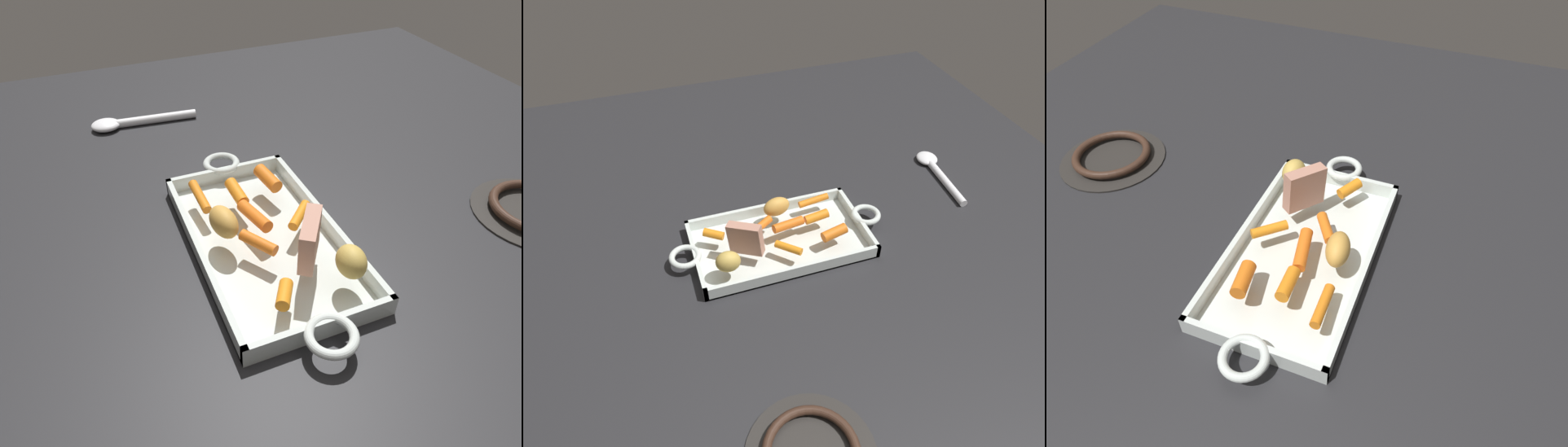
% 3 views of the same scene
% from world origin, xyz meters
% --- Properties ---
extents(ground_plane, '(1.63, 1.63, 0.00)m').
position_xyz_m(ground_plane, '(0.00, 0.00, 0.00)').
color(ground_plane, '#232326').
extents(roasting_dish, '(0.47, 0.21, 0.03)m').
position_xyz_m(roasting_dish, '(0.00, 0.00, 0.01)').
color(roasting_dish, silver).
rests_on(roasting_dish, ground_plane).
extents(roast_slice_thin, '(0.07, 0.06, 0.07)m').
position_xyz_m(roast_slice_thin, '(0.08, 0.03, 0.07)').
color(roast_slice_thin, tan).
rests_on(roast_slice_thin, roasting_dish).
extents(baby_carrot_southeast, '(0.07, 0.03, 0.02)m').
position_xyz_m(baby_carrot_southeast, '(-0.02, -0.01, 0.04)').
color(baby_carrot_southeast, orange).
rests_on(baby_carrot_southeast, roasting_dish).
extents(baby_carrot_short, '(0.06, 0.03, 0.03)m').
position_xyz_m(baby_carrot_short, '(-0.10, 0.05, 0.04)').
color(baby_carrot_short, orange).
rests_on(baby_carrot_short, roasting_dish).
extents(baby_carrot_long, '(0.07, 0.02, 0.02)m').
position_xyz_m(baby_carrot_long, '(-0.10, -0.07, 0.04)').
color(baby_carrot_long, orange).
rests_on(baby_carrot_long, roasting_dish).
extents(baby_carrot_center_left, '(0.05, 0.02, 0.02)m').
position_xyz_m(baby_carrot_center_left, '(-0.09, -0.01, 0.04)').
color(baby_carrot_center_left, orange).
rests_on(baby_carrot_center_left, roasting_dish).
extents(baby_carrot_center_right, '(0.05, 0.05, 0.02)m').
position_xyz_m(baby_carrot_center_right, '(0.00, 0.06, 0.04)').
color(baby_carrot_center_right, orange).
rests_on(baby_carrot_center_right, roasting_dish).
extents(baby_carrot_northeast, '(0.06, 0.04, 0.02)m').
position_xyz_m(baby_carrot_northeast, '(0.03, -0.02, 0.04)').
color(baby_carrot_northeast, orange).
rests_on(baby_carrot_northeast, roasting_dish).
extents(baby_carrot_northwest, '(0.05, 0.04, 0.02)m').
position_xyz_m(baby_carrot_northwest, '(0.13, -0.03, 0.04)').
color(baby_carrot_northwest, orange).
rests_on(baby_carrot_northwest, roasting_dish).
extents(potato_golden_small, '(0.06, 0.04, 0.04)m').
position_xyz_m(potato_golden_small, '(-0.01, -0.06, 0.05)').
color(potato_golden_small, gold).
rests_on(potato_golden_small, roasting_dish).
extents(potato_near_roast, '(0.05, 0.04, 0.04)m').
position_xyz_m(potato_near_roast, '(0.13, 0.07, 0.05)').
color(potato_near_roast, gold).
rests_on(potato_near_roast, roasting_dish).
extents(serving_spoon, '(0.06, 0.22, 0.02)m').
position_xyz_m(serving_spoon, '(-0.46, -0.12, 0.01)').
color(serving_spoon, white).
rests_on(serving_spoon, ground_plane).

